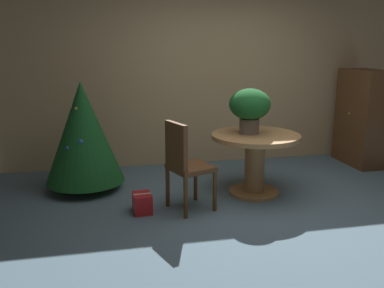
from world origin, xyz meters
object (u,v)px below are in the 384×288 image
object	(u,v)px
round_dining_table	(255,154)
flower_vase	(250,106)
holiday_tree	(83,132)
wooden_chair_left_near	(185,162)
wooden_cabinet	(364,118)
gift_box_red	(142,203)

from	to	relation	value
round_dining_table	flower_vase	xyz separation A→B (m)	(-0.06, 0.06, 0.55)
flower_vase	holiday_tree	distance (m)	1.97
holiday_tree	round_dining_table	bearing A→B (deg)	-16.18
round_dining_table	holiday_tree	world-z (taller)	holiday_tree
wooden_chair_left_near	holiday_tree	bearing A→B (deg)	139.67
wooden_chair_left_near	wooden_cabinet	distance (m)	3.13
flower_vase	gift_box_red	world-z (taller)	flower_vase
flower_vase	gift_box_red	xyz separation A→B (m)	(-1.28, -0.35, -0.93)
holiday_tree	gift_box_red	bearing A→B (deg)	-54.91
wooden_chair_left_near	round_dining_table	bearing A→B (deg)	20.00
round_dining_table	wooden_cabinet	bearing A→B (deg)	24.40
round_dining_table	gift_box_red	world-z (taller)	round_dining_table
flower_vase	gift_box_red	bearing A→B (deg)	-164.65
holiday_tree	gift_box_red	world-z (taller)	holiday_tree
holiday_tree	gift_box_red	size ratio (longest dim) A/B	5.10
wooden_chair_left_near	holiday_tree	world-z (taller)	holiday_tree
round_dining_table	gift_box_red	xyz separation A→B (m)	(-1.34, -0.29, -0.39)
flower_vase	holiday_tree	world-z (taller)	holiday_tree
wooden_chair_left_near	gift_box_red	distance (m)	0.62
flower_vase	wooden_cabinet	size ratio (longest dim) A/B	0.38
round_dining_table	holiday_tree	distance (m)	2.03
round_dining_table	wooden_cabinet	world-z (taller)	wooden_cabinet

